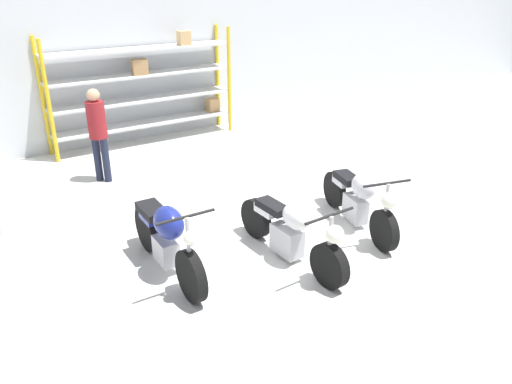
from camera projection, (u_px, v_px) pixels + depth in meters
The scene contains 7 objects.
ground_plane at pixel (272, 248), 6.86m from camera, with size 30.00×30.00×0.00m, color silver.
back_wall at pixel (117, 59), 10.58m from camera, with size 30.00×0.08×3.60m.
shelving_rack at pixel (146, 86), 10.75m from camera, with size 4.08×0.63×2.38m.
motorcycle_blue at pixel (166, 237), 6.13m from camera, with size 0.70×2.00×1.06m.
motorcycle_white at pixel (291, 232), 6.43m from camera, with size 0.73×2.10×0.95m.
motorcycle_silver at pixel (359, 199), 7.27m from camera, with size 0.82×2.01×0.98m.
person_browsing at pixel (98, 128), 8.70m from camera, with size 0.45×0.45×1.68m.
Camera 1 is at (-3.44, -4.88, 3.48)m, focal length 35.00 mm.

